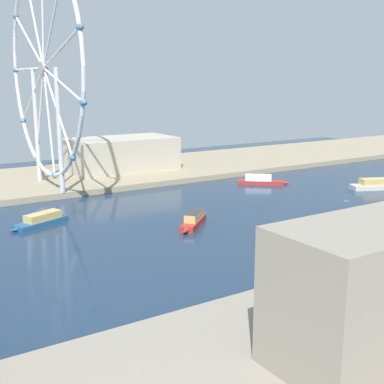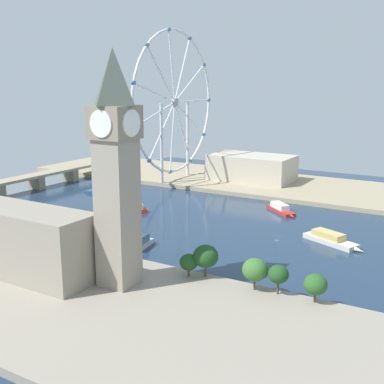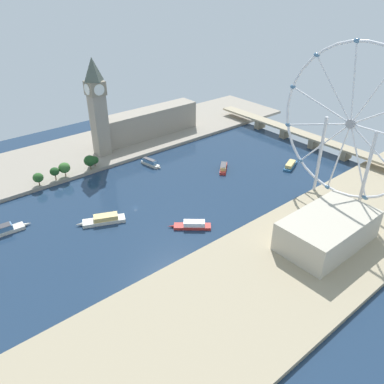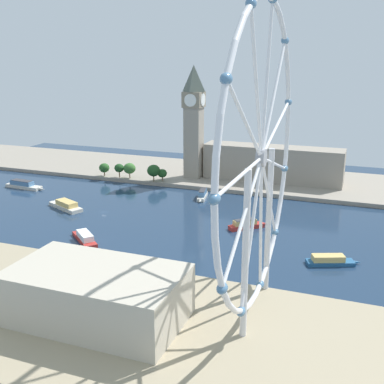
{
  "view_description": "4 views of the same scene",
  "coord_description": "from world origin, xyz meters",
  "px_view_note": "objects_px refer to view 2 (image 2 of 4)",
  "views": [
    {
      "loc": [
        -169.9,
        203.97,
        57.33
      ],
      "look_at": [
        24.07,
        78.32,
        6.93
      ],
      "focal_mm": 47.78,
      "sensor_mm": 36.0,
      "label": 1
    },
    {
      "loc": [
        -242.71,
        -92.95,
        81.5
      ],
      "look_at": [
        -15.36,
        43.44,
        21.9
      ],
      "focal_mm": 47.24,
      "sensor_mm": 36.0,
      "label": 2
    },
    {
      "loc": [
        218.26,
        -125.31,
        156.96
      ],
      "look_at": [
        19.57,
        39.62,
        7.75
      ],
      "focal_mm": 36.19,
      "sensor_mm": 36.0,
      "label": 3
    },
    {
      "loc": [
        254.88,
        158.41,
        98.27
      ],
      "look_at": [
        -14.34,
        56.79,
        15.71
      ],
      "focal_mm": 44.13,
      "sensor_mm": 36.0,
      "label": 4
    }
  ],
  "objects_px": {
    "tour_boat_5": "(104,191)",
    "ferris_wheel": "(175,103)",
    "tour_boat_2": "(141,243)",
    "tour_boat_4": "(130,210)",
    "riverside_hall": "(251,167)",
    "tour_boat_3": "(281,209)",
    "clock_tower": "(116,167)",
    "river_bridge": "(17,182)",
    "tour_boat_0": "(331,239)"
  },
  "relations": [
    {
      "from": "ferris_wheel",
      "to": "tour_boat_2",
      "type": "bearing_deg",
      "value": -153.23
    },
    {
      "from": "tour_boat_5",
      "to": "tour_boat_2",
      "type": "bearing_deg",
      "value": 116.76
    },
    {
      "from": "riverside_hall",
      "to": "tour_boat_2",
      "type": "bearing_deg",
      "value": -173.71
    },
    {
      "from": "ferris_wheel",
      "to": "river_bridge",
      "type": "xyz_separation_m",
      "value": [
        -91.71,
        77.57,
        -54.49
      ]
    },
    {
      "from": "tour_boat_3",
      "to": "tour_boat_5",
      "type": "xyz_separation_m",
      "value": [
        -16.45,
        130.0,
        -0.08
      ]
    },
    {
      "from": "tour_boat_4",
      "to": "tour_boat_2",
      "type": "bearing_deg",
      "value": 90.44
    },
    {
      "from": "tour_boat_2",
      "to": "tour_boat_3",
      "type": "relative_size",
      "value": 0.93
    },
    {
      "from": "river_bridge",
      "to": "tour_boat_3",
      "type": "distance_m",
      "value": 190.45
    },
    {
      "from": "ferris_wheel",
      "to": "riverside_hall",
      "type": "xyz_separation_m",
      "value": [
        27.34,
        -54.11,
        -49.93
      ]
    },
    {
      "from": "clock_tower",
      "to": "river_bridge",
      "type": "distance_m",
      "value": 204.49
    },
    {
      "from": "tour_boat_2",
      "to": "tour_boat_5",
      "type": "relative_size",
      "value": 0.9
    },
    {
      "from": "clock_tower",
      "to": "tour_boat_2",
      "type": "xyz_separation_m",
      "value": [
        45.34,
        23.73,
        -46.93
      ]
    },
    {
      "from": "ferris_wheel",
      "to": "tour_boat_5",
      "type": "distance_m",
      "value": 88.76
    },
    {
      "from": "tour_boat_3",
      "to": "tour_boat_4",
      "type": "bearing_deg",
      "value": -106.4
    },
    {
      "from": "river_bridge",
      "to": "tour_boat_5",
      "type": "relative_size",
      "value": 8.06
    },
    {
      "from": "tour_boat_0",
      "to": "tour_boat_5",
      "type": "relative_size",
      "value": 1.27
    },
    {
      "from": "tour_boat_5",
      "to": "tour_boat_4",
      "type": "bearing_deg",
      "value": 123.59
    },
    {
      "from": "river_bridge",
      "to": "clock_tower",
      "type": "bearing_deg",
      "value": -119.46
    },
    {
      "from": "clock_tower",
      "to": "riverside_hall",
      "type": "xyz_separation_m",
      "value": [
        217.57,
        42.72,
        -36.56
      ]
    },
    {
      "from": "tour_boat_3",
      "to": "ferris_wheel",
      "type": "bearing_deg",
      "value": -161.8
    },
    {
      "from": "river_bridge",
      "to": "riverside_hall",
      "type": "bearing_deg",
      "value": -47.89
    },
    {
      "from": "tour_boat_4",
      "to": "tour_boat_5",
      "type": "distance_m",
      "value": 61.83
    },
    {
      "from": "tour_boat_4",
      "to": "tour_boat_5",
      "type": "height_order",
      "value": "tour_boat_4"
    },
    {
      "from": "tour_boat_0",
      "to": "tour_boat_5",
      "type": "height_order",
      "value": "tour_boat_0"
    },
    {
      "from": "clock_tower",
      "to": "river_bridge",
      "type": "height_order",
      "value": "clock_tower"
    },
    {
      "from": "riverside_hall",
      "to": "river_bridge",
      "type": "xyz_separation_m",
      "value": [
        -119.04,
        131.69,
        -4.56
      ]
    },
    {
      "from": "river_bridge",
      "to": "tour_boat_4",
      "type": "relative_size",
      "value": 10.01
    },
    {
      "from": "clock_tower",
      "to": "tour_boat_5",
      "type": "bearing_deg",
      "value": 42.77
    },
    {
      "from": "tour_boat_4",
      "to": "river_bridge",
      "type": "bearing_deg",
      "value": -43.96
    },
    {
      "from": "river_bridge",
      "to": "tour_boat_2",
      "type": "height_order",
      "value": "river_bridge"
    },
    {
      "from": "tour_boat_4",
      "to": "riverside_hall",
      "type": "bearing_deg",
      "value": -144.2
    },
    {
      "from": "river_bridge",
      "to": "tour_boat_5",
      "type": "bearing_deg",
      "value": -59.94
    },
    {
      "from": "ferris_wheel",
      "to": "riverside_hall",
      "type": "bearing_deg",
      "value": -63.2
    },
    {
      "from": "clock_tower",
      "to": "tour_boat_2",
      "type": "relative_size",
      "value": 3.72
    },
    {
      "from": "clock_tower",
      "to": "tour_boat_0",
      "type": "xyz_separation_m",
      "value": [
        100.98,
        -54.23,
        -47.18
      ]
    },
    {
      "from": "tour_boat_0",
      "to": "tour_boat_2",
      "type": "xyz_separation_m",
      "value": [
        -55.64,
        77.96,
        0.25
      ]
    },
    {
      "from": "tour_boat_5",
      "to": "ferris_wheel",
      "type": "bearing_deg",
      "value": -133.14
    },
    {
      "from": "tour_boat_2",
      "to": "ferris_wheel",
      "type": "bearing_deg",
      "value": 16.32
    },
    {
      "from": "riverside_hall",
      "to": "river_bridge",
      "type": "bearing_deg",
      "value": 132.11
    },
    {
      "from": "tour_boat_2",
      "to": "tour_boat_4",
      "type": "bearing_deg",
      "value": 32.01
    },
    {
      "from": "ferris_wheel",
      "to": "riverside_hall",
      "type": "distance_m",
      "value": 78.54
    },
    {
      "from": "tour_boat_4",
      "to": "tour_boat_5",
      "type": "relative_size",
      "value": 0.81
    },
    {
      "from": "clock_tower",
      "to": "tour_boat_3",
      "type": "relative_size",
      "value": 3.46
    },
    {
      "from": "ferris_wheel",
      "to": "tour_boat_5",
      "type": "height_order",
      "value": "ferris_wheel"
    },
    {
      "from": "river_bridge",
      "to": "tour_boat_4",
      "type": "xyz_separation_m",
      "value": [
        -3.55,
        -105.24,
        -5.97
      ]
    },
    {
      "from": "ferris_wheel",
      "to": "river_bridge",
      "type": "distance_m",
      "value": 131.9
    },
    {
      "from": "riverside_hall",
      "to": "tour_boat_5",
      "type": "distance_m",
      "value": 117.46
    },
    {
      "from": "river_bridge",
      "to": "tour_boat_3",
      "type": "xyz_separation_m",
      "value": [
        47.85,
        -184.24,
        -6.23
      ]
    },
    {
      "from": "tour_boat_0",
      "to": "tour_boat_3",
      "type": "height_order",
      "value": "tour_boat_0"
    },
    {
      "from": "ferris_wheel",
      "to": "tour_boat_3",
      "type": "xyz_separation_m",
      "value": [
        -43.86,
        -106.67,
        -60.73
      ]
    }
  ]
}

